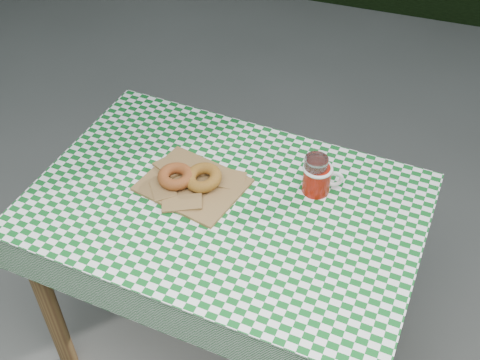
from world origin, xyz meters
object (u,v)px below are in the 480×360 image
Objects in this scene: paper_bag at (193,184)px; coffee_mug at (317,179)px; table at (227,281)px; drinking_glass at (315,175)px.

coffee_mug reaches higher than paper_bag.
coffee_mug is (0.24, 0.14, 0.43)m from table.
table is 0.52m from drinking_glass.
paper_bag is 2.35× the size of drinking_glass.
drinking_glass is at bearing 164.68° from coffee_mug.
paper_bag is at bearing -163.38° from drinking_glass.
coffee_mug is 1.32× the size of drinking_glass.
table is 3.82× the size of paper_bag.
table is 6.83× the size of coffee_mug.
paper_bag is 0.37m from coffee_mug.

